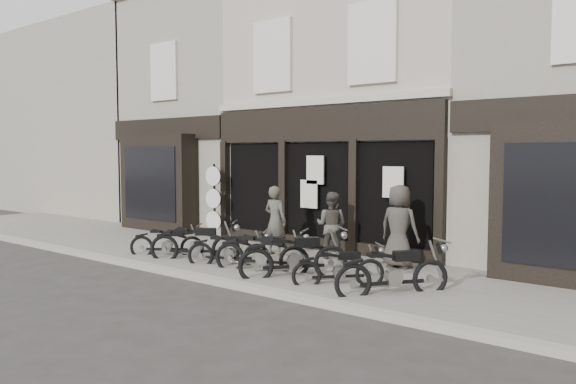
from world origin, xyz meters
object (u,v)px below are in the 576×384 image
Objects in this scene: motorcycle_1 at (196,246)px; man_right at (399,226)px; motorcycle_3 at (263,257)px; motorcycle_6 at (394,276)px; advert_sign_post at (214,205)px; motorcycle_5 at (340,272)px; man_centre at (331,225)px; man_left at (275,220)px; motorcycle_0 at (168,245)px; motorcycle_2 at (230,253)px; motorcycle_4 at (295,261)px.

motorcycle_1 is 4.89m from man_right.
motorcycle_6 is at bearing -22.87° from motorcycle_3.
motorcycle_3 is 0.87× the size of advert_sign_post.
motorcycle_1 is 0.94× the size of motorcycle_3.
man_centre is (-1.64, 2.11, 0.58)m from motorcycle_5.
man_left reaches higher than motorcycle_3.
motorcycle_1 reaches higher than motorcycle_0.
motorcycle_6 is at bearing -31.74° from motorcycle_2.
man_centre is (1.41, 2.10, 0.56)m from motorcycle_2.
motorcycle_4 is at bearing 91.74° from man_centre.
advert_sign_post is (-4.10, 2.45, 0.74)m from motorcycle_3.
motorcycle_4 is (1.96, -0.04, 0.08)m from motorcycle_2.
motorcycle_1 is at bearing 158.55° from motorcycle_3.
advert_sign_post is at bearing -2.58° from man_right.
motorcycle_0 is at bearing 37.34° from man_left.
man_right is at bearing 20.88° from motorcycle_3.
man_left is at bearing 8.28° from man_centre.
motorcycle_2 is 0.90× the size of motorcycle_6.
motorcycle_1 is 1.11m from motorcycle_2.
motorcycle_6 is (5.36, 0.01, 0.01)m from motorcycle_1.
motorcycle_1 is 0.82× the size of advert_sign_post.
motorcycle_5 is at bearing 85.47° from man_right.
motorcycle_1 is at bearing 133.41° from motorcycle_5.
motorcycle_1 is 1.29× the size of motorcycle_5.
advert_sign_post is (-3.14, 0.88, 0.16)m from man_left.
man_left reaches higher than motorcycle_2.
motorcycle_6 is 4.52m from man_left.
motorcycle_2 is at bearing 126.33° from motorcycle_6.
motorcycle_6 is 0.82× the size of advert_sign_post.
motorcycle_5 is at bearing 151.08° from man_left.
man_right is at bearing 62.06° from motorcycle_6.
motorcycle_2 is at bearing 157.83° from motorcycle_3.
motorcycle_3 reaches higher than motorcycle_2.
motorcycle_4 is 2.26m from man_centre.
man_left is at bearing 19.24° from motorcycle_1.
man_centre is 0.87× the size of man_right.
motorcycle_2 is at bearing -33.25° from motorcycle_1.
motorcycle_6 reaches higher than motorcycle_1.
man_left is (1.17, 1.61, 0.57)m from motorcycle_1.
motorcycle_4 is 2.56m from man_left.
man_centre is at bearing -9.22° from advert_sign_post.
motorcycle_1 is 1.11× the size of man_left.
motorcycle_0 is 0.94× the size of man_left.
motorcycle_0 is at bearing 23.20° from man_right.
motorcycle_1 reaches higher than motorcycle_5.
motorcycle_5 is at bearing 125.99° from motorcycle_6.
man_left reaches higher than motorcycle_4.
motorcycle_3 is at bearing -31.21° from motorcycle_2.
motorcycle_5 is at bearing -49.46° from motorcycle_4.
motorcycle_4 reaches higher than motorcycle_6.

